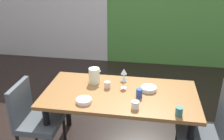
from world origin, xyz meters
The scene contains 14 objects.
ground_plane centered at (0.00, 0.00, -0.01)m, with size 6.30×5.37×0.02m, color black.
garden_window_panel centered at (1.39, 2.64, 1.31)m, with size 3.53×0.10×2.61m, color #4B8637.
dining_table centered at (0.25, -0.11, 0.66)m, with size 1.68×0.85×0.75m.
chair_left_near centered at (-0.67, -0.38, 0.51)m, with size 0.44×0.44×0.90m.
chair_right_near centered at (1.18, -0.38, 0.56)m, with size 0.44×0.44×1.03m.
wine_glass_front centered at (0.27, 0.01, 0.87)m, with size 0.07×0.07×0.16m.
wine_glass_right centered at (0.25, 0.21, 0.86)m, with size 0.07×0.07×0.15m.
serving_bowl_south centered at (0.56, -0.01, 0.77)m, with size 0.17×0.17×0.05m, color silver.
serving_bowl_rear centered at (-0.09, -0.37, 0.77)m, with size 0.16×0.16×0.04m, color white.
cup_north centered at (0.46, -0.17, 0.80)m, with size 0.07×0.07×0.10m, color #274597.
cup_near_shelf centered at (0.09, -0.02, 0.79)m, with size 0.07×0.07×0.08m, color beige.
cup_west centered at (0.85, -0.45, 0.79)m, with size 0.07×0.07×0.09m, color #366A68.
cup_center centered at (0.43, -0.40, 0.79)m, with size 0.08×0.08×0.08m, color white.
pitcher_east centered at (-0.08, 0.09, 0.84)m, with size 0.14×0.13×0.18m.
Camera 1 is at (0.54, -2.49, 2.11)m, focal length 40.00 mm.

